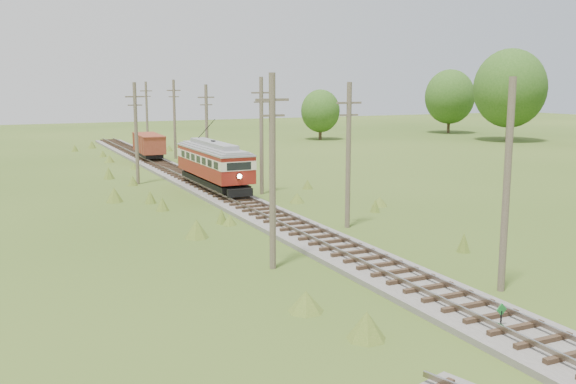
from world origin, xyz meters
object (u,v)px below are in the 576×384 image
gondola (149,145)px  gravel_pile (198,163)px  switch_marker (501,316)px  streetcar (214,161)px

gondola → gravel_pile: gondola is taller
switch_marker → gondola: (0.20, 53.86, 1.25)m
gravel_pile → gondola: bearing=114.1°
gondola → gravel_pile: 8.14m
streetcar → gondola: size_ratio=1.54×
streetcar → switch_marker: bearing=-90.4°
streetcar → gravel_pile: bearing=77.6°
switch_marker → gravel_pile: (3.48, 46.53, -0.09)m
switch_marker → gravel_pile: bearing=85.7°
gondola → gravel_pile: (3.28, -7.33, -1.34)m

